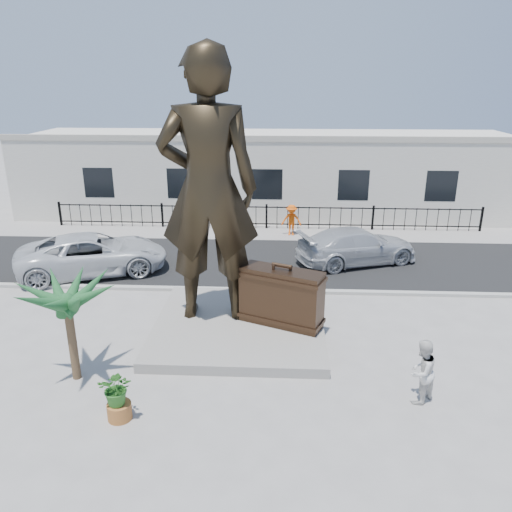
% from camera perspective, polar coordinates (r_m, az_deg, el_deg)
% --- Properties ---
extents(ground, '(100.00, 100.00, 0.00)m').
position_cam_1_polar(ground, '(14.47, -0.41, -11.31)').
color(ground, '#9E9991').
rests_on(ground, ground).
extents(street, '(40.00, 7.00, 0.01)m').
position_cam_1_polar(street, '(21.71, 0.80, -0.40)').
color(street, black).
rests_on(street, ground).
extents(curb, '(40.00, 0.25, 0.12)m').
position_cam_1_polar(curb, '(18.44, 0.40, -3.96)').
color(curb, '#A5A399').
rests_on(curb, ground).
extents(far_sidewalk, '(40.00, 2.50, 0.02)m').
position_cam_1_polar(far_sidewalk, '(25.50, 1.14, 2.68)').
color(far_sidewalk, '#9E9991').
rests_on(far_sidewalk, ground).
extents(plinth, '(5.20, 5.20, 0.30)m').
position_cam_1_polar(plinth, '(15.73, -1.93, -7.98)').
color(plinth, gray).
rests_on(plinth, ground).
extents(fence, '(22.00, 0.10, 1.20)m').
position_cam_1_polar(fence, '(26.11, 1.21, 4.43)').
color(fence, black).
rests_on(fence, ground).
extents(building, '(28.00, 7.00, 4.40)m').
position_cam_1_polar(building, '(29.86, 1.48, 9.51)').
color(building, silver).
rests_on(building, ground).
extents(statue, '(3.05, 2.09, 8.12)m').
position_cam_1_polar(statue, '(14.87, -5.48, 7.60)').
color(statue, black).
rests_on(statue, plinth).
extents(suitcase, '(2.62, 1.73, 1.77)m').
position_cam_1_polar(suitcase, '(15.19, 2.92, -4.70)').
color(suitcase, '#342215').
rests_on(suitcase, plinth).
extents(tourist, '(1.01, 1.00, 1.64)m').
position_cam_1_polar(tourist, '(12.87, 18.39, -12.43)').
color(tourist, silver).
rests_on(tourist, ground).
extents(car_white, '(6.35, 4.57, 1.61)m').
position_cam_1_polar(car_white, '(21.00, -18.14, 0.22)').
color(car_white, silver).
rests_on(car_white, street).
extents(car_silver, '(5.58, 3.78, 1.50)m').
position_cam_1_polar(car_silver, '(21.53, 11.47, 1.15)').
color(car_silver, '#ADAFB2').
rests_on(car_silver, street).
extents(worker, '(1.05, 0.67, 1.55)m').
position_cam_1_polar(worker, '(24.95, 4.07, 4.12)').
color(worker, '#F4590C').
rests_on(worker, far_sidewalk).
extents(palm_tree, '(1.80, 1.80, 3.20)m').
position_cam_1_polar(palm_tree, '(14.32, -19.74, -12.95)').
color(palm_tree, '#1B4B23').
rests_on(palm_tree, ground).
extents(planter, '(0.56, 0.56, 0.40)m').
position_cam_1_polar(planter, '(12.45, -15.33, -16.72)').
color(planter, '#A25F2A').
rests_on(planter, ground).
extents(shrub, '(0.78, 0.68, 0.85)m').
position_cam_1_polar(shrub, '(12.10, -15.60, -14.32)').
color(shrub, '#2C6822').
rests_on(shrub, planter).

